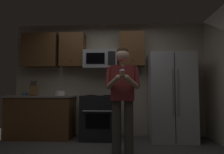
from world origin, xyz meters
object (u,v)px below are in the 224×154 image
(refrigerator, at_px, (171,97))
(bowl_small_colored, at_px, (25,94))
(cupcake, at_px, (122,73))
(person, at_px, (123,92))
(knife_block, at_px, (34,90))
(bowl_large_white, at_px, (60,93))
(oven_range, at_px, (100,117))
(microwave, at_px, (101,60))

(refrigerator, xyz_separation_m, bowl_small_colored, (-3.19, 0.09, 0.05))
(cupcake, bearing_deg, person, 90.00)
(knife_block, distance_m, bowl_small_colored, 0.27)
(bowl_large_white, bearing_deg, refrigerator, -2.15)
(oven_range, height_order, cupcake, cupcake)
(microwave, distance_m, person, 1.45)
(bowl_large_white, bearing_deg, microwave, 4.41)
(bowl_large_white, height_order, cupcake, cupcake)
(oven_range, bearing_deg, knife_block, -178.84)
(oven_range, xyz_separation_m, microwave, (0.00, 0.12, 1.26))
(oven_range, bearing_deg, bowl_large_white, 176.76)
(bowl_large_white, height_order, person, person)
(bowl_small_colored, relative_size, cupcake, 0.81)
(bowl_large_white, bearing_deg, bowl_small_colored, 179.75)
(oven_range, relative_size, refrigerator, 0.52)
(oven_range, height_order, person, person)
(knife_block, bearing_deg, bowl_large_white, 8.12)
(bowl_large_white, height_order, bowl_small_colored, bowl_large_white)
(oven_range, xyz_separation_m, bowl_large_white, (-0.89, 0.05, 0.51))
(oven_range, distance_m, knife_block, 1.56)
(knife_block, height_order, bowl_small_colored, knife_block)
(oven_range, relative_size, cupcake, 5.36)
(microwave, relative_size, person, 0.42)
(microwave, relative_size, cupcake, 4.26)
(knife_block, distance_m, cupcake, 2.38)
(microwave, relative_size, bowl_small_colored, 5.27)
(oven_range, xyz_separation_m, person, (0.50, -1.03, 0.53))
(knife_block, height_order, bowl_large_white, knife_block)
(microwave, relative_size, refrigerator, 0.41)
(refrigerator, bearing_deg, knife_block, 179.81)
(refrigerator, height_order, bowl_large_white, refrigerator)
(oven_range, distance_m, bowl_small_colored, 1.76)
(refrigerator, relative_size, knife_block, 5.63)
(bowl_small_colored, height_order, cupcake, cupcake)
(bowl_large_white, bearing_deg, knife_block, -171.88)
(cupcake, bearing_deg, oven_range, 110.10)
(bowl_small_colored, distance_m, person, 2.44)
(refrigerator, relative_size, person, 1.02)
(knife_block, bearing_deg, microwave, 5.85)
(microwave, distance_m, cupcake, 1.62)
(microwave, distance_m, bowl_large_white, 1.16)
(microwave, relative_size, bowl_large_white, 3.24)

